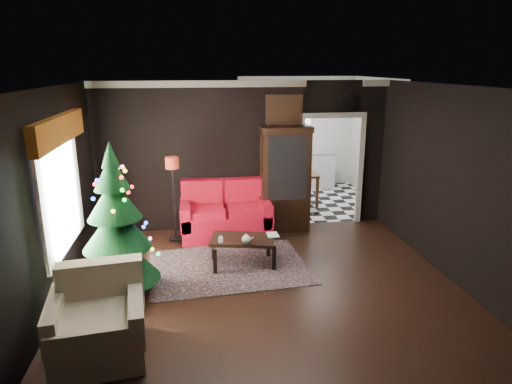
{
  "coord_description": "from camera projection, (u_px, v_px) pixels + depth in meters",
  "views": [
    {
      "loc": [
        -0.96,
        -5.8,
        3.06
      ],
      "look_at": [
        0.0,
        0.9,
        1.15
      ],
      "focal_mm": 31.55,
      "sensor_mm": 36.0,
      "label": 1
    }
  ],
  "objects": [
    {
      "name": "floor",
      "position": [
        265.0,
        285.0,
        6.48
      ],
      "size": [
        5.5,
        5.5,
        0.0
      ],
      "primitive_type": "plane",
      "color": "black",
      "rests_on": "ground"
    },
    {
      "name": "ceiling",
      "position": [
        266.0,
        86.0,
        5.72
      ],
      "size": [
        5.5,
        5.5,
        0.0
      ],
      "primitive_type": "plane",
      "rotation": [
        3.14,
        0.0,
        0.0
      ],
      "color": "white",
      "rests_on": "ground"
    },
    {
      "name": "wall_back",
      "position": [
        244.0,
        157.0,
        8.48
      ],
      "size": [
        5.5,
        0.0,
        5.5
      ],
      "primitive_type": "plane",
      "rotation": [
        1.57,
        0.0,
        0.0
      ],
      "color": "black",
      "rests_on": "ground"
    },
    {
      "name": "wall_front",
      "position": [
        314.0,
        273.0,
        3.72
      ],
      "size": [
        5.5,
        0.0,
        5.5
      ],
      "primitive_type": "plane",
      "rotation": [
        -1.57,
        0.0,
        0.0
      ],
      "color": "black",
      "rests_on": "ground"
    },
    {
      "name": "wall_left",
      "position": [
        53.0,
        200.0,
        5.73
      ],
      "size": [
        0.0,
        5.5,
        5.5
      ],
      "primitive_type": "plane",
      "rotation": [
        1.57,
        0.0,
        1.57
      ],
      "color": "black",
      "rests_on": "ground"
    },
    {
      "name": "wall_right",
      "position": [
        453.0,
        185.0,
        6.48
      ],
      "size": [
        0.0,
        5.5,
        5.5
      ],
      "primitive_type": "plane",
      "rotation": [
        1.57,
        0.0,
        -1.57
      ],
      "color": "black",
      "rests_on": "ground"
    },
    {
      "name": "doorway",
      "position": [
        330.0,
        172.0,
        8.81
      ],
      "size": [
        1.1,
        0.1,
        2.1
      ],
      "primitive_type": null,
      "color": "silver",
      "rests_on": "ground"
    },
    {
      "name": "left_window",
      "position": [
        60.0,
        192.0,
        5.91
      ],
      "size": [
        0.05,
        1.6,
        1.4
      ],
      "primitive_type": "cube",
      "color": "white",
      "rests_on": "wall_left"
    },
    {
      "name": "valance",
      "position": [
        59.0,
        130.0,
        5.7
      ],
      "size": [
        0.12,
        2.1,
        0.35
      ],
      "primitive_type": "cube",
      "color": "#954615",
      "rests_on": "wall_left"
    },
    {
      "name": "kitchen_floor",
      "position": [
        309.0,
        201.0,
        10.52
      ],
      "size": [
        3.0,
        3.0,
        0.0
      ],
      "primitive_type": "plane",
      "color": "white",
      "rests_on": "ground"
    },
    {
      "name": "kitchen_window",
      "position": [
        297.0,
        121.0,
        11.44
      ],
      "size": [
        0.7,
        0.06,
        0.7
      ],
      "primitive_type": "cube",
      "color": "white",
      "rests_on": "ground"
    },
    {
      "name": "rug",
      "position": [
        229.0,
        267.0,
        7.06
      ],
      "size": [
        2.57,
        1.96,
        0.01
      ],
      "primitive_type": "cube",
      "rotation": [
        0.0,
        0.0,
        0.08
      ],
      "color": "#2B1A22",
      "rests_on": "ground"
    },
    {
      "name": "loveseat",
      "position": [
        226.0,
        210.0,
        8.25
      ],
      "size": [
        1.7,
        0.9,
        1.0
      ],
      "primitive_type": null,
      "color": "maroon",
      "rests_on": "ground"
    },
    {
      "name": "curio_cabinet",
      "position": [
        285.0,
        181.0,
        8.49
      ],
      "size": [
        0.9,
        0.45,
        1.9
      ],
      "primitive_type": null,
      "color": "black",
      "rests_on": "ground"
    },
    {
      "name": "floor_lamp",
      "position": [
        174.0,
        199.0,
        7.77
      ],
      "size": [
        0.3,
        0.3,
        1.48
      ],
      "primitive_type": null,
      "rotation": [
        0.0,
        0.0,
        0.26
      ],
      "color": "black",
      "rests_on": "ground"
    },
    {
      "name": "christmas_tree",
      "position": [
        116.0,
        223.0,
        5.92
      ],
      "size": [
        1.4,
        1.4,
        2.05
      ],
      "primitive_type": null,
      "rotation": [
        0.0,
        0.0,
        -0.39
      ],
      "color": "black",
      "rests_on": "ground"
    },
    {
      "name": "armchair",
      "position": [
        97.0,
        319.0,
        4.78
      ],
      "size": [
        1.1,
        1.1,
        1.01
      ],
      "primitive_type": null,
      "rotation": [
        0.0,
        0.0,
        0.13
      ],
      "color": "tan",
      "rests_on": "ground"
    },
    {
      "name": "coffee_table",
      "position": [
        243.0,
        251.0,
        7.09
      ],
      "size": [
        1.09,
        0.78,
        0.44
      ],
      "primitive_type": null,
      "rotation": [
        0.0,
        0.0,
        -0.21
      ],
      "color": "black",
      "rests_on": "rug"
    },
    {
      "name": "teapot",
      "position": [
        246.0,
        239.0,
        6.79
      ],
      "size": [
        0.19,
        0.19,
        0.14
      ],
      "primitive_type": null,
      "rotation": [
        0.0,
        0.0,
        -0.24
      ],
      "color": "white",
      "rests_on": "coffee_table"
    },
    {
      "name": "cup_a",
      "position": [
        221.0,
        238.0,
        6.96
      ],
      "size": [
        0.07,
        0.07,
        0.05
      ],
      "primitive_type": "cylinder",
      "rotation": [
        0.0,
        0.0,
        -0.04
      ],
      "color": "white",
      "rests_on": "coffee_table"
    },
    {
      "name": "cup_b",
      "position": [
        221.0,
        240.0,
        6.86
      ],
      "size": [
        0.09,
        0.09,
        0.07
      ],
      "primitive_type": "cylinder",
      "rotation": [
        0.0,
        0.0,
        -0.26
      ],
      "color": "white",
      "rests_on": "coffee_table"
    },
    {
      "name": "book",
      "position": [
        267.0,
        229.0,
        7.09
      ],
      "size": [
        0.18,
        0.02,
        0.24
      ],
      "primitive_type": "imported",
      "rotation": [
        0.0,
        0.0,
        0.0
      ],
      "color": "tan",
      "rests_on": "coffee_table"
    },
    {
      "name": "wall_clock",
      "position": [
        347.0,
        103.0,
        8.44
      ],
      "size": [
        0.32,
        0.32,
        0.06
      ],
      "primitive_type": "cylinder",
      "color": "silver",
      "rests_on": "wall_back"
    },
    {
      "name": "painting",
      "position": [
        284.0,
        111.0,
        8.31
      ],
      "size": [
        0.62,
        0.05,
        0.52
      ],
      "primitive_type": "cube",
      "color": "#C57343",
      "rests_on": "wall_back"
    },
    {
      "name": "kitchen_counter",
      "position": [
        298.0,
        171.0,
        11.55
      ],
      "size": [
        1.8,
        0.6,
        0.9
      ],
      "primitive_type": "cube",
      "color": "white",
      "rests_on": "ground"
    },
    {
      "name": "kitchen_table",
      "position": [
        300.0,
        189.0,
        10.1
      ],
      "size": [
        0.7,
        0.7,
        0.75
      ],
      "primitive_type": null,
      "color": "brown",
      "rests_on": "ground"
    }
  ]
}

